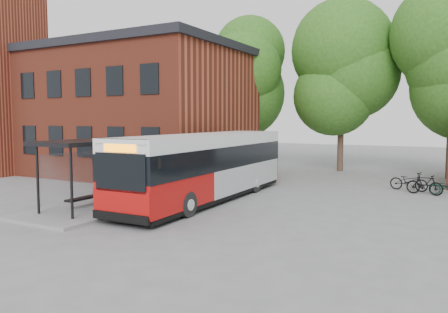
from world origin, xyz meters
The scene contains 10 objects.
ground centered at (0.00, 0.00, 0.00)m, with size 100.00×100.00×0.00m, color slate.
station_building centered at (-13.00, 9.00, 4.25)m, with size 18.40×10.40×8.50m, color maroon, non-canonical shape.
clock_tower centered at (-19.00, 5.00, 9.10)m, with size 5.20×5.20×18.20m, color maroon, non-canonical shape.
bus_shelter centered at (-4.50, -1.00, 1.45)m, with size 3.60×7.00×2.90m, color black, non-canonical shape.
tree_0 centered at (-6.00, 16.00, 5.50)m, with size 7.92×7.92×11.00m, color #255516, non-canonical shape.
tree_1 centered at (1.00, 17.00, 5.20)m, with size 7.92×7.92×10.40m, color #255516, non-canonical shape.
city_bus centered at (-1.54, 2.68, 1.52)m, with size 2.54×11.93×3.03m, color #AB0D0C, non-canonical shape.
bicycle_0 centered at (6.28, 9.97, 0.50)m, with size 0.67×1.91×1.01m, color black.
bicycle_1 centered at (7.10, 9.03, 0.52)m, with size 0.49×1.73×1.04m, color black.
bicycle_2 centered at (8.04, 9.53, 0.40)m, with size 0.53×1.51×0.79m, color #09321D.
Camera 1 is at (8.63, -14.31, 3.70)m, focal length 35.00 mm.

